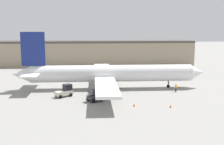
{
  "coord_description": "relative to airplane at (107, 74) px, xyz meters",
  "views": [
    {
      "loc": [
        -4.84,
        -60.99,
        13.44
      ],
      "look_at": [
        0.0,
        0.0,
        3.6
      ],
      "focal_mm": 45.0,
      "sensor_mm": 36.0,
      "label": 1
    }
  ],
  "objects": [
    {
      "name": "safety_cone_near",
      "position": [
        9.83,
        -15.86,
        -3.09
      ],
      "size": [
        0.36,
        0.36,
        0.55
      ],
      "color": "#EF590F",
      "rests_on": "ground_plane"
    },
    {
      "name": "baggage_tug",
      "position": [
        -8.71,
        -6.73,
        -2.28
      ],
      "size": [
        3.54,
        3.21,
        2.4
      ],
      "rotation": [
        0.0,
        0.0,
        0.64
      ],
      "color": "beige",
      "rests_on": "ground_plane"
    },
    {
      "name": "safety_cone_far",
      "position": [
        3.78,
        -14.64,
        -3.09
      ],
      "size": [
        0.36,
        0.36,
        0.55
      ],
      "color": "#EF590F",
      "rests_on": "ground_plane"
    },
    {
      "name": "ground_crew_worker",
      "position": [
        14.29,
        -4.41,
        -2.45
      ],
      "size": [
        0.38,
        0.38,
        1.71
      ],
      "rotation": [
        0.0,
        0.0,
        1.1
      ],
      "color": "#1E2338",
      "rests_on": "ground_plane"
    },
    {
      "name": "airplane",
      "position": [
        0.0,
        0.0,
        0.0
      ],
      "size": [
        42.47,
        39.23,
        12.52
      ],
      "rotation": [
        0.0,
        0.0,
        -0.01
      ],
      "color": "silver",
      "rests_on": "ground_plane"
    },
    {
      "name": "terminal_building",
      "position": [
        -2.35,
        40.17,
        1.04
      ],
      "size": [
        71.07,
        10.32,
        8.79
      ],
      "color": "gray",
      "rests_on": "ground_plane"
    },
    {
      "name": "ground_plane",
      "position": [
        1.11,
        -0.01,
        -3.36
      ],
      "size": [
        400.0,
        400.0,
        0.0
      ],
      "primitive_type": "plane",
      "color": "gray"
    },
    {
      "name": "belt_loader_truck",
      "position": [
        -2.78,
        -10.69,
        -2.34
      ],
      "size": [
        3.21,
        3.06,
        2.14
      ],
      "rotation": [
        0.0,
        0.0,
        0.53
      ],
      "color": "#2D2D33",
      "rests_on": "ground_plane"
    }
  ]
}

